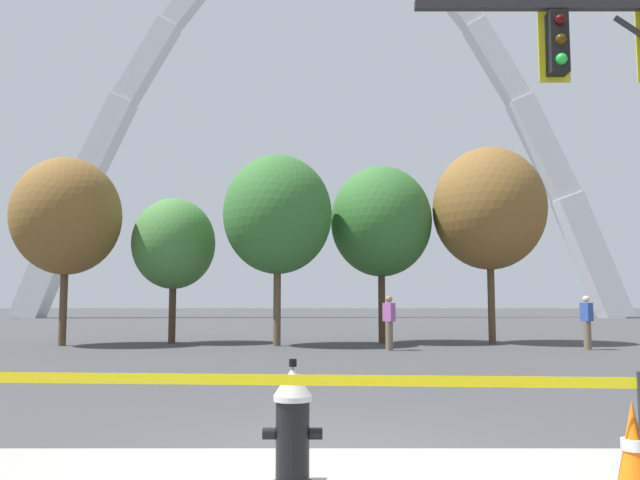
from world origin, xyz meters
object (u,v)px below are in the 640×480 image
fire_hydrant (291,427)px  monument_arch (320,127)px  pedestrian_standing_center (585,322)px  pedestrian_walking_left (387,322)px  traffic_cone_by_hydrant (631,452)px

fire_hydrant → monument_arch: monument_arch is taller
fire_hydrant → pedestrian_standing_center: pedestrian_standing_center is taller
fire_hydrant → pedestrian_walking_left: pedestrian_walking_left is taller
fire_hydrant → pedestrian_walking_left: (2.23, 13.93, 0.35)m
fire_hydrant → pedestrian_standing_center: bearing=60.2°
monument_arch → pedestrian_standing_center: monument_arch is taller
fire_hydrant → pedestrian_walking_left: 14.11m
pedestrian_standing_center → pedestrian_walking_left: bearing=-177.7°
fire_hydrant → pedestrian_standing_center: size_ratio=0.62×
pedestrian_standing_center → fire_hydrant: bearing=-119.8°
monument_arch → pedestrian_walking_left: 39.12m
pedestrian_standing_center → traffic_cone_by_hydrant: bearing=-111.3°
monument_arch → fire_hydrant: bearing=-90.4°
fire_hydrant → traffic_cone_by_hydrant: 2.48m
traffic_cone_by_hydrant → pedestrian_standing_center: (5.66, 14.52, 0.46)m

